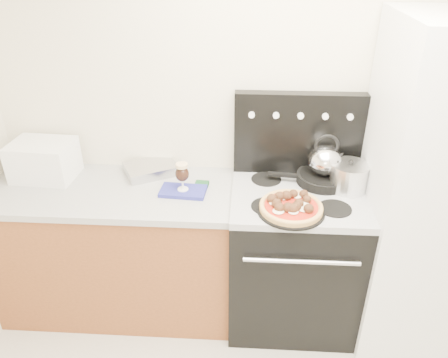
# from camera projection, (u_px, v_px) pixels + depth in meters

# --- Properties ---
(room_shell) EXTENTS (3.52, 3.01, 2.52)m
(room_shell) POSITION_uv_depth(u_px,v_px,m) (306.00, 241.00, 1.56)
(room_shell) COLOR beige
(room_shell) RESTS_ON ground
(base_cabinet) EXTENTS (1.45, 0.60, 0.86)m
(base_cabinet) POSITION_uv_depth(u_px,v_px,m) (119.00, 251.00, 2.80)
(base_cabinet) COLOR brown
(base_cabinet) RESTS_ON ground
(countertop) EXTENTS (1.48, 0.63, 0.04)m
(countertop) POSITION_uv_depth(u_px,v_px,m) (110.00, 191.00, 2.58)
(countertop) COLOR #A8A8A8
(countertop) RESTS_ON base_cabinet
(stove_body) EXTENTS (0.76, 0.65, 0.88)m
(stove_body) POSITION_uv_depth(u_px,v_px,m) (292.00, 259.00, 2.72)
(stove_body) COLOR black
(stove_body) RESTS_ON ground
(cooktop) EXTENTS (0.76, 0.65, 0.04)m
(cooktop) POSITION_uv_depth(u_px,v_px,m) (298.00, 196.00, 2.49)
(cooktop) COLOR #ADADB2
(cooktop) RESTS_ON stove_body
(backguard) EXTENTS (0.76, 0.08, 0.50)m
(backguard) POSITION_uv_depth(u_px,v_px,m) (298.00, 134.00, 2.60)
(backguard) COLOR black
(backguard) RESTS_ON cooktop
(fridge) EXTENTS (0.64, 0.68, 1.90)m
(fridge) POSITION_uv_depth(u_px,v_px,m) (427.00, 195.00, 2.41)
(fridge) COLOR silver
(fridge) RESTS_ON ground
(toaster_oven) EXTENTS (0.38, 0.29, 0.23)m
(toaster_oven) POSITION_uv_depth(u_px,v_px,m) (44.00, 160.00, 2.64)
(toaster_oven) COLOR white
(toaster_oven) RESTS_ON countertop
(foil_sheet) EXTENTS (0.37, 0.34, 0.06)m
(foil_sheet) POSITION_uv_depth(u_px,v_px,m) (151.00, 169.00, 2.72)
(foil_sheet) COLOR silver
(foil_sheet) RESTS_ON countertop
(oven_mitt) EXTENTS (0.27, 0.17, 0.02)m
(oven_mitt) POSITION_uv_depth(u_px,v_px,m) (183.00, 191.00, 2.52)
(oven_mitt) COLOR navy
(oven_mitt) RESTS_ON countertop
(beer_glass) EXTENTS (0.08, 0.08, 0.17)m
(beer_glass) POSITION_uv_depth(u_px,v_px,m) (182.00, 177.00, 2.47)
(beer_glass) COLOR black
(beer_glass) RESTS_ON oven_mitt
(pizza_pan) EXTENTS (0.37, 0.37, 0.01)m
(pizza_pan) POSITION_uv_depth(u_px,v_px,m) (291.00, 210.00, 2.32)
(pizza_pan) COLOR #242424
(pizza_pan) RESTS_ON cooktop
(pizza) EXTENTS (0.38, 0.38, 0.05)m
(pizza) POSITION_uv_depth(u_px,v_px,m) (291.00, 206.00, 2.30)
(pizza) COLOR #F1D373
(pizza) RESTS_ON pizza_pan
(skillet) EXTENTS (0.34, 0.34, 0.05)m
(skillet) POSITION_uv_depth(u_px,v_px,m) (323.00, 178.00, 2.58)
(skillet) COLOR black
(skillet) RESTS_ON cooktop
(tea_kettle) EXTENTS (0.22, 0.22, 0.21)m
(tea_kettle) POSITION_uv_depth(u_px,v_px,m) (325.00, 158.00, 2.51)
(tea_kettle) COLOR silver
(tea_kettle) RESTS_ON skillet
(stock_pot) EXTENTS (0.21, 0.21, 0.15)m
(stock_pot) POSITION_uv_depth(u_px,v_px,m) (349.00, 178.00, 2.48)
(stock_pot) COLOR silver
(stock_pot) RESTS_ON cooktop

